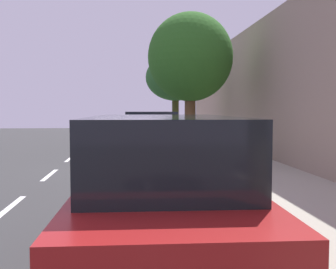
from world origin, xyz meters
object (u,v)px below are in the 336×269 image
(street_tree_far_end, at_px, (175,78))
(fire_hydrant, at_px, (187,152))
(parked_suv_red_nearest, at_px, (162,195))
(cyclist_with_backpack, at_px, (186,149))
(street_tree_mid_block, at_px, (190,58))
(parked_suv_dark_blue_second, at_px, (149,139))
(parked_sedan_silver_mid, at_px, (139,134))
(bicycle_at_curb, at_px, (175,176))

(street_tree_far_end, relative_size, fire_hydrant, 5.96)
(parked_suv_red_nearest, relative_size, fire_hydrant, 5.64)
(fire_hydrant, bearing_deg, cyclist_with_backpack, -98.61)
(cyclist_with_backpack, height_order, street_tree_mid_block, street_tree_mid_block)
(cyclist_with_backpack, distance_m, street_tree_far_end, 12.98)
(street_tree_mid_block, relative_size, street_tree_far_end, 1.19)
(parked_suv_dark_blue_second, distance_m, street_tree_mid_block, 4.49)
(parked_suv_red_nearest, height_order, street_tree_far_end, street_tree_far_end)
(parked_sedan_silver_mid, xyz_separation_m, street_tree_mid_block, (2.06, -4.77, 3.46))
(parked_sedan_silver_mid, xyz_separation_m, street_tree_far_end, (2.06, 0.83, 3.06))
(street_tree_mid_block, xyz_separation_m, street_tree_far_end, (0.00, 5.60, -0.40))
(parked_sedan_silver_mid, height_order, bicycle_at_curb, parked_sedan_silver_mid)
(bicycle_at_curb, distance_m, street_tree_far_end, 12.74)
(street_tree_mid_block, distance_m, fire_hydrant, 4.52)
(bicycle_at_curb, bearing_deg, street_tree_mid_block, 78.24)
(street_tree_mid_block, xyz_separation_m, fire_hydrant, (-0.48, -2.61, -3.65))
(parked_suv_red_nearest, relative_size, street_tree_far_end, 0.95)
(parked_suv_red_nearest, xyz_separation_m, street_tree_mid_block, (2.11, 11.88, 3.18))
(fire_hydrant, bearing_deg, street_tree_far_end, 86.66)
(street_tree_mid_block, bearing_deg, cyclist_with_backpack, -99.27)
(parked_suv_dark_blue_second, distance_m, fire_hydrant, 1.46)
(parked_sedan_silver_mid, distance_m, fire_hydrant, 7.55)
(parked_suv_dark_blue_second, xyz_separation_m, fire_hydrant, (1.38, -0.05, -0.47))
(parked_sedan_silver_mid, height_order, fire_hydrant, parked_sedan_silver_mid)
(street_tree_mid_block, bearing_deg, fire_hydrant, -100.39)
(parked_suv_dark_blue_second, distance_m, cyclist_with_backpack, 4.54)
(cyclist_with_backpack, height_order, street_tree_far_end, street_tree_far_end)
(parked_suv_dark_blue_second, relative_size, bicycle_at_curb, 2.88)
(parked_sedan_silver_mid, relative_size, cyclist_with_backpack, 2.48)
(parked_suv_dark_blue_second, relative_size, fire_hydrant, 5.63)
(parked_suv_dark_blue_second, bearing_deg, bicycle_at_curb, -83.18)
(parked_sedan_silver_mid, xyz_separation_m, bicycle_at_curb, (0.69, -11.36, -0.39))
(parked_suv_red_nearest, bearing_deg, cyclist_with_backpack, 78.80)
(parked_suv_red_nearest, distance_m, fire_hydrant, 9.42)
(parked_sedan_silver_mid, distance_m, street_tree_mid_block, 6.24)
(cyclist_with_backpack, relative_size, street_tree_far_end, 0.36)
(parked_sedan_silver_mid, distance_m, bicycle_at_curb, 11.39)
(bicycle_at_curb, height_order, cyclist_with_backpack, cyclist_with_backpack)
(street_tree_far_end, height_order, fire_hydrant, street_tree_far_end)
(fire_hydrant, bearing_deg, parked_suv_red_nearest, -99.97)
(bicycle_at_curb, distance_m, fire_hydrant, 4.09)
(parked_suv_red_nearest, relative_size, parked_suv_dark_blue_second, 1.00)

